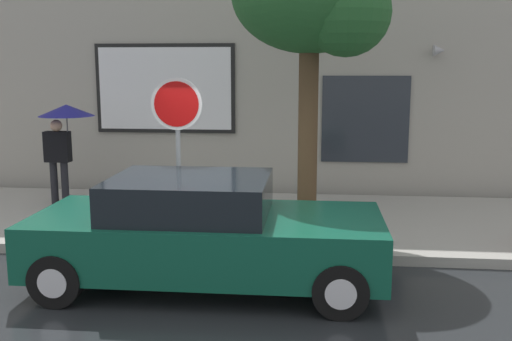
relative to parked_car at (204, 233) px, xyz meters
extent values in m
plane|color=black|center=(0.33, -0.03, -0.70)|extent=(60.00, 60.00, 0.00)
cube|color=gray|center=(0.33, 2.97, -0.62)|extent=(20.00, 4.00, 0.15)
cube|color=#9E998E|center=(0.33, 5.47, 2.80)|extent=(20.00, 0.40, 7.00)
cube|color=black|center=(-1.81, 5.24, 1.62)|extent=(3.01, 0.06, 1.89)
cube|color=silver|center=(-1.81, 5.21, 1.62)|extent=(2.85, 0.03, 1.73)
cube|color=#262B33|center=(2.43, 5.25, 1.00)|extent=(1.80, 0.04, 1.80)
cone|color=#99999E|center=(3.83, 5.12, 2.40)|extent=(0.22, 0.24, 0.24)
cube|color=#0F4C38|center=(0.04, 0.00, -0.10)|extent=(4.41, 1.85, 0.68)
cube|color=black|center=(-0.18, 0.00, 0.48)|extent=(1.98, 1.63, 0.48)
cylinder|color=black|center=(1.70, 0.85, -0.38)|extent=(0.64, 0.22, 0.64)
cylinder|color=silver|center=(1.70, 0.85, -0.38)|extent=(0.35, 0.24, 0.35)
cylinder|color=black|center=(1.70, -0.85, -0.38)|extent=(0.64, 0.22, 0.64)
cylinder|color=silver|center=(1.70, -0.85, -0.38)|extent=(0.35, 0.24, 0.35)
cylinder|color=black|center=(-1.61, 0.85, -0.38)|extent=(0.64, 0.22, 0.64)
cylinder|color=silver|center=(-1.61, 0.85, -0.38)|extent=(0.35, 0.24, 0.35)
cylinder|color=black|center=(-1.61, -0.85, -0.38)|extent=(0.64, 0.22, 0.64)
cylinder|color=silver|center=(-1.61, -0.85, -0.38)|extent=(0.35, 0.24, 0.35)
cylinder|color=black|center=(-3.63, 3.59, -0.14)|extent=(0.14, 0.14, 0.83)
cylinder|color=black|center=(-3.41, 3.59, -0.14)|extent=(0.14, 0.14, 0.83)
cube|color=black|center=(-3.52, 3.59, 0.57)|extent=(0.48, 0.22, 0.59)
sphere|color=tan|center=(-3.52, 3.59, 0.98)|extent=(0.22, 0.22, 0.22)
cylinder|color=#4C4C51|center=(-3.30, 3.59, 0.82)|extent=(0.02, 0.02, 0.90)
cone|color=navy|center=(-3.30, 3.59, 1.27)|extent=(1.05, 1.05, 0.22)
cylinder|color=#4C3823|center=(1.27, 2.29, 0.99)|extent=(0.31, 0.31, 3.08)
sphere|color=#235628|center=(1.82, 1.98, 2.89)|extent=(1.35, 1.35, 1.35)
cylinder|color=gray|center=(-0.62, 1.32, 0.68)|extent=(0.07, 0.07, 2.45)
cylinder|color=white|center=(-0.62, 1.28, 1.55)|extent=(0.76, 0.02, 0.76)
cylinder|color=red|center=(-0.62, 1.27, 1.55)|extent=(0.66, 0.02, 0.66)
camera|label=1|loc=(1.38, -7.14, 2.09)|focal=41.27mm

